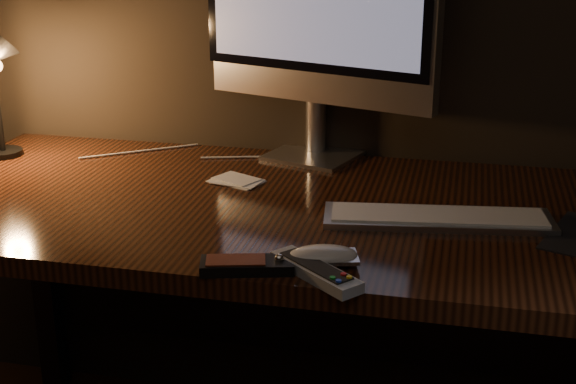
% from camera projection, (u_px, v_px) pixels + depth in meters
% --- Properties ---
extents(desk, '(1.60, 0.75, 0.75)m').
position_uv_depth(desk, '(284.00, 246.00, 1.77)').
color(desk, '#3A1B0D').
rests_on(desk, ground).
extents(keyboard, '(0.46, 0.18, 0.02)m').
position_uv_depth(keyboard, '(438.00, 218.00, 1.56)').
color(keyboard, silver).
rests_on(keyboard, desk).
extents(mouse, '(0.13, 0.09, 0.02)m').
position_uv_depth(mouse, '(323.00, 258.00, 1.37)').
color(mouse, white).
rests_on(mouse, desk).
extents(media_remote, '(0.17, 0.10, 0.03)m').
position_uv_depth(media_remote, '(247.00, 265.00, 1.35)').
color(media_remote, black).
rests_on(media_remote, desk).
extents(tv_remote, '(0.18, 0.16, 0.02)m').
position_uv_depth(tv_remote, '(316.00, 271.00, 1.33)').
color(tv_remote, '#999D9F').
rests_on(tv_remote, desk).
extents(papers, '(0.13, 0.11, 0.01)m').
position_uv_depth(papers, '(236.00, 180.00, 1.79)').
color(papers, white).
rests_on(papers, desk).
extents(cable, '(0.53, 0.25, 0.01)m').
position_uv_depth(cable, '(197.00, 155.00, 1.98)').
color(cable, white).
rests_on(cable, desk).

